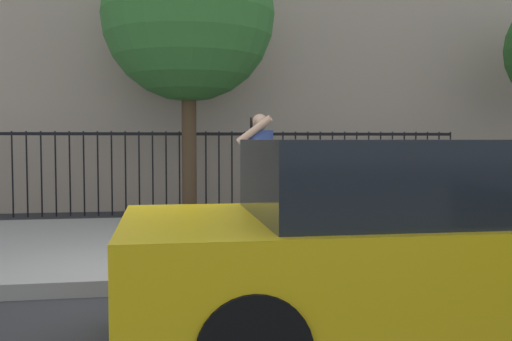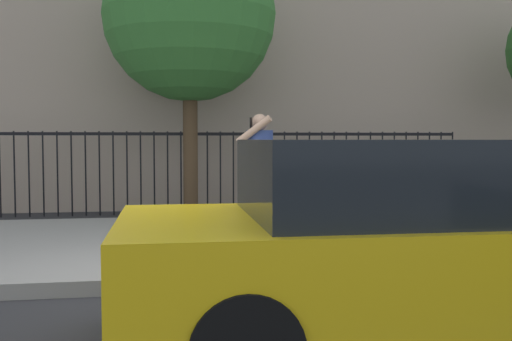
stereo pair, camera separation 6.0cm
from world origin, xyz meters
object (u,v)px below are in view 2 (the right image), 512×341
at_px(street_bench, 335,189).
at_px(taxi_yellow, 412,245).
at_px(pedestrian_on_phone, 260,167).
at_px(street_tree_near, 190,16).

bearing_deg(street_bench, taxi_yellow, -100.90).
distance_m(pedestrian_on_phone, street_tree_near, 4.10).
xyz_separation_m(pedestrian_on_phone, street_bench, (1.49, 1.60, -0.44)).
distance_m(taxi_yellow, street_bench, 5.20).
bearing_deg(taxi_yellow, street_bench, 79.10).
xyz_separation_m(taxi_yellow, street_bench, (0.98, 5.10, -0.05)).
distance_m(pedestrian_on_phone, street_bench, 2.23).
relative_size(taxi_yellow, street_tree_near, 0.81).
bearing_deg(taxi_yellow, street_tree_near, 100.66).
distance_m(street_bench, street_tree_near, 4.02).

